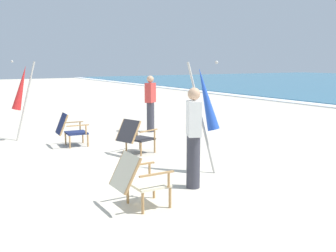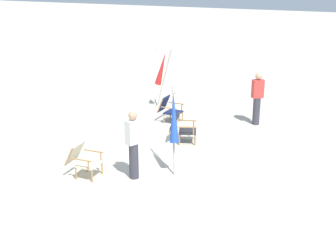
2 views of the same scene
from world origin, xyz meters
TOP-DOWN VIEW (x-y plane):
  - ground_plane at (0.00, 0.00)m, footprint 80.00×80.00m
  - beach_chair_back_right at (-1.55, 0.43)m, footprint 0.63×0.74m
  - beach_chair_mid_center at (2.93, 0.05)m, footprint 0.60×0.74m
  - beach_chair_back_left at (-0.02, 1.43)m, footprint 0.78×0.90m
  - umbrella_furled_red at (-2.92, -0.38)m, footprint 0.26×0.65m
  - umbrella_furled_blue at (1.90, 1.94)m, footprint 0.67×0.43m
  - person_near_chairs at (2.58, 1.21)m, footprint 0.39×0.32m
  - person_by_waterline at (-2.31, 3.05)m, footprint 0.36×0.39m

SIDE VIEW (x-z plane):
  - ground_plane at x=0.00m, z-range 0.00..0.00m
  - beach_chair_back_left at x=-0.02m, z-range 0.03..0.81m
  - beach_chair_mid_center at x=2.93m, z-range 0.03..0.82m
  - beach_chair_back_right at x=-1.55m, z-range 0.03..0.83m
  - person_near_chairs at x=2.58m, z-range 0.02..1.65m
  - person_by_waterline at x=-2.31m, z-range 0.02..1.65m
  - umbrella_furled_blue at x=1.90m, z-range 0.31..2.37m
  - umbrella_furled_red at x=-2.92m, z-range 0.32..2.38m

